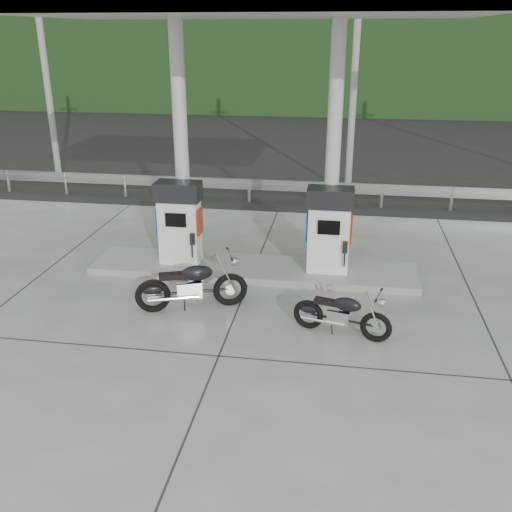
# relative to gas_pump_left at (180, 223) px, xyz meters

# --- Properties ---
(ground) EXTENTS (160.00, 160.00, 0.00)m
(ground) POSITION_rel_gas_pump_left_xyz_m (1.60, -2.50, -1.07)
(ground) COLOR black
(ground) RESTS_ON ground
(forecourt_apron) EXTENTS (18.00, 14.00, 0.02)m
(forecourt_apron) POSITION_rel_gas_pump_left_xyz_m (1.60, -2.50, -1.06)
(forecourt_apron) COLOR slate
(forecourt_apron) RESTS_ON ground
(pump_island) EXTENTS (7.00, 1.40, 0.15)m
(pump_island) POSITION_rel_gas_pump_left_xyz_m (1.60, 0.00, -0.98)
(pump_island) COLOR gray
(pump_island) RESTS_ON forecourt_apron
(gas_pump_left) EXTENTS (0.95, 0.55, 1.80)m
(gas_pump_left) POSITION_rel_gas_pump_left_xyz_m (0.00, 0.00, 0.00)
(gas_pump_left) COLOR white
(gas_pump_left) RESTS_ON pump_island
(gas_pump_right) EXTENTS (0.95, 0.55, 1.80)m
(gas_pump_right) POSITION_rel_gas_pump_left_xyz_m (3.20, 0.00, 0.00)
(gas_pump_right) COLOR white
(gas_pump_right) RESTS_ON pump_island
(canopy_column_left) EXTENTS (0.30, 0.30, 5.00)m
(canopy_column_left) POSITION_rel_gas_pump_left_xyz_m (0.00, 0.40, 1.60)
(canopy_column_left) COLOR silver
(canopy_column_left) RESTS_ON pump_island
(canopy_column_right) EXTENTS (0.30, 0.30, 5.00)m
(canopy_column_right) POSITION_rel_gas_pump_left_xyz_m (3.20, 0.40, 1.60)
(canopy_column_right) COLOR silver
(canopy_column_right) RESTS_ON pump_island
(canopy_roof) EXTENTS (8.50, 5.00, 0.40)m
(canopy_roof) POSITION_rel_gas_pump_left_xyz_m (1.60, 0.00, 4.30)
(canopy_roof) COLOR silver
(canopy_roof) RESTS_ON canopy_column_left
(guardrail) EXTENTS (26.00, 0.16, 1.42)m
(guardrail) POSITION_rel_gas_pump_left_xyz_m (1.60, 5.50, -0.36)
(guardrail) COLOR gray
(guardrail) RESTS_ON ground
(road) EXTENTS (60.00, 7.00, 0.01)m
(road) POSITION_rel_gas_pump_left_xyz_m (1.60, 9.00, -1.07)
(road) COLOR black
(road) RESTS_ON ground
(utility_pole_a) EXTENTS (0.22, 0.22, 8.00)m
(utility_pole_a) POSITION_rel_gas_pump_left_xyz_m (-6.40, 7.00, 2.93)
(utility_pole_a) COLOR gray
(utility_pole_a) RESTS_ON ground
(utility_pole_b) EXTENTS (0.22, 0.22, 8.00)m
(utility_pole_b) POSITION_rel_gas_pump_left_xyz_m (3.60, 7.00, 2.93)
(utility_pole_b) COLOR gray
(utility_pole_b) RESTS_ON ground
(tree_band) EXTENTS (80.00, 6.00, 6.00)m
(tree_band) POSITION_rel_gas_pump_left_xyz_m (1.60, 27.50, 1.93)
(tree_band) COLOR black
(tree_band) RESTS_ON ground
(forested_hills) EXTENTS (100.00, 40.00, 140.00)m
(forested_hills) POSITION_rel_gas_pump_left_xyz_m (1.60, 57.50, -1.07)
(forested_hills) COLOR black
(forested_hills) RESTS_ON ground
(motorcycle_left) EXTENTS (1.70, 0.90, 0.77)m
(motorcycle_left) POSITION_rel_gas_pump_left_xyz_m (3.53, -2.47, -0.67)
(motorcycle_left) COLOR black
(motorcycle_left) RESTS_ON forecourt_apron
(motorcycle_right) EXTENTS (2.06, 1.26, 0.93)m
(motorcycle_right) POSITION_rel_gas_pump_left_xyz_m (0.74, -1.89, -0.58)
(motorcycle_right) COLOR black
(motorcycle_right) RESTS_ON forecourt_apron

